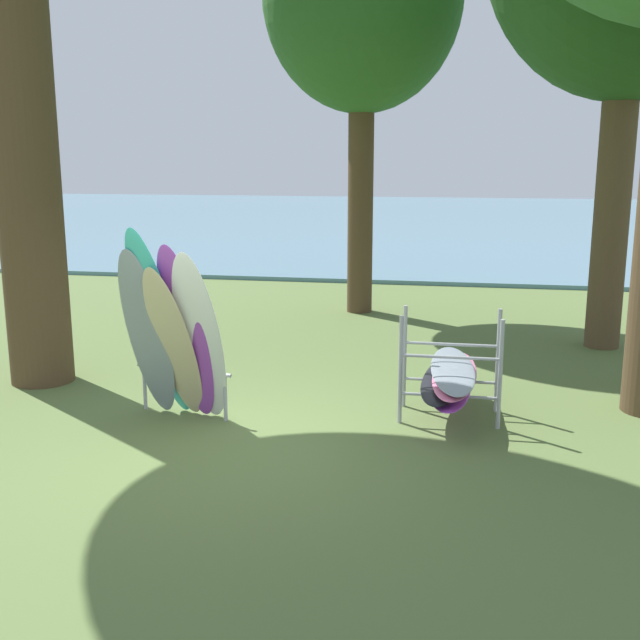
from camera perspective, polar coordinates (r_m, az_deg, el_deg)
ground_plane at (r=8.31m, az=-7.43°, el=-9.13°), size 80.00×80.00×0.00m
lake_water at (r=36.07m, az=6.57°, el=7.44°), size 80.00×36.00×0.10m
leaning_board_pile at (r=8.74m, az=-10.86°, el=-1.14°), size 1.27×0.98×2.27m
board_storage_rack at (r=9.03m, az=9.66°, el=-4.13°), size 1.15×2.13×1.25m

